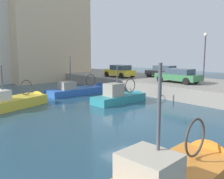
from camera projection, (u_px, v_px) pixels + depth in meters
water_surface at (125, 119)px, 15.50m from camera, size 80.00×80.00×0.00m
quay_wall at (218, 91)px, 22.69m from camera, size 9.00×56.00×1.20m
fishing_boat_yellow at (14, 106)px, 18.70m from camera, size 6.75×4.06×4.10m
fishing_boat_blue at (81, 93)px, 24.90m from camera, size 6.90×2.30×4.64m
fishing_boat_teal at (122, 100)px, 20.72m from camera, size 5.65×2.01×3.90m
parked_car_yellow at (120, 71)px, 29.26m from camera, size 1.98×3.84×1.44m
parked_car_green at (178, 75)px, 23.87m from camera, size 1.96×4.38×1.36m
parked_car_black at (163, 71)px, 29.03m from camera, size 2.25×4.07×1.39m
quay_streetlamp at (205, 49)px, 24.85m from camera, size 0.36×0.36×4.83m
waterfront_building_west_mid at (42, 3)px, 36.11m from camera, size 11.32×9.35×22.54m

